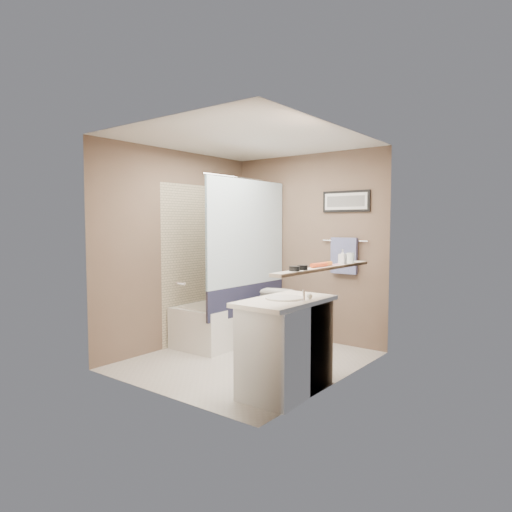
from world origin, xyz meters
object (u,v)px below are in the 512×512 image
Objects in this scene: hair_brush_front at (319,265)px; candle_bowl_far at (302,267)px; candle_bowl_near at (294,269)px; vanity at (286,348)px; hair_brush_back at (325,264)px; glass_jar at (350,258)px; toilet at (287,315)px; soap_bottle at (343,256)px; bathtub at (229,321)px.

candle_bowl_far is at bearing -90.00° from hair_brush_front.
candle_bowl_near is 0.13m from candle_bowl_far.
vanity is 0.80m from hair_brush_front.
glass_jar is (0.00, 0.52, 0.03)m from hair_brush_back.
toilet is at bearing 120.12° from vanity.
hair_brush_back is at bearing 126.38° from toilet.
vanity reaches higher than toilet.
hair_brush_back is 0.35m from soap_bottle.
glass_jar reaches higher than candle_bowl_near.
candle_bowl_far is at bearing 90.00° from candle_bowl_near.
candle_bowl_far is 0.40m from hair_brush_back.
bathtub is at bearing 142.92° from vanity.
vanity is at bearing -35.69° from bathtub.
hair_brush_front is at bearing 90.00° from candle_bowl_near.
toilet is 1.67m from hair_brush_back.
vanity is at bearing 112.44° from toilet.
vanity is 4.09× the size of hair_brush_front.
hair_brush_front is 1.54× the size of soap_bottle.
vanity is at bearing 139.76° from candle_bowl_near.
toilet is at bearing 149.06° from soap_bottle.
candle_bowl_far is 0.90× the size of glass_jar.
bathtub is 2.16m from hair_brush_front.
vanity is (0.90, -1.37, 0.03)m from toilet.
soap_bottle is at bearing 90.00° from candle_bowl_far.
hair_brush_back is at bearing -90.00° from glass_jar.
candle_bowl_far reaches higher than vanity.
glass_jar reaches higher than vanity.
hair_brush_back is at bearing 90.00° from hair_brush_front.
candle_bowl_near is 0.90× the size of glass_jar.
bathtub is at bearing 145.50° from candle_bowl_near.
bathtub is 1.67× the size of vanity.
glass_jar is 0.70× the size of soap_bottle.
vanity is 0.84m from hair_brush_back.
toilet is 1.43m from glass_jar.
candle_bowl_near is at bearing -90.00° from hair_brush_back.
vanity is at bearing -101.83° from glass_jar.
candle_bowl_far is at bearing -33.55° from bathtub.
toilet is 8.14× the size of candle_bowl_far.
hair_brush_front reaches higher than candle_bowl_near.
candle_bowl_far is (1.79, -1.10, 0.89)m from bathtub.
candle_bowl_near is at bearing -36.41° from bathtub.
glass_jar is at bearing 90.00° from candle_bowl_far.
hair_brush_front is at bearing -26.59° from bathtub.
candle_bowl_far reaches higher than bathtub.
toilet is 1.51m from soap_bottle.
glass_jar is at bearing 90.00° from hair_brush_front.
soap_bottle is (1.79, -0.36, 0.94)m from bathtub.
toilet is 3.33× the size of hair_brush_back.
candle_bowl_near is 0.63× the size of soap_bottle.
candle_bowl_far is at bearing -12.40° from vanity.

